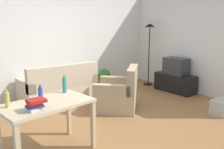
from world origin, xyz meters
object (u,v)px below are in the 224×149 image
torchiere_lamp (149,37)px  storage_box (223,107)px  tv_stand (175,83)px  potted_plant (104,77)px  desk (47,110)px  tv (176,66)px  armchair (119,94)px  bottle_tall (64,85)px  bottle_blue (40,94)px  bottle_squat (7,100)px  book_stack (35,104)px  couch (60,89)px

torchiere_lamp → storage_box: torchiere_lamp is taller
tv_stand → potted_plant: size_ratio=1.93×
torchiere_lamp → desk: torchiere_lamp is taller
tv_stand → tv: bearing=-90.0°
desk → torchiere_lamp: bearing=19.1°
desk → potted_plant: (2.69, 2.31, -0.32)m
desk → armchair: 2.15m
potted_plant → bottle_tall: (-2.27, -2.03, 0.55)m
storage_box → bottle_blue: 3.62m
bottle_squat → bottle_blue: size_ratio=1.08×
tv → book_stack: (-4.25, -1.09, 0.14)m
bottle_blue → bottle_tall: bottle_tall is taller
tv → bottle_tall: 3.65m
couch → storage_box: (2.25, -2.76, -0.16)m
potted_plant → bottle_tall: 3.10m
bottle_squat → bottle_tall: size_ratio=0.87×
tv_stand → armchair: armchair is taller
torchiere_lamp → storage_box: size_ratio=3.77×
bottle_squat → bottle_blue: bottle_squat is taller
book_stack → tv: bearing=14.4°
torchiere_lamp → storage_box: bearing=-102.9°
desk → tv: bearing=6.6°
couch → tv_stand: size_ratio=1.53×
tv_stand → armchair: bearing=92.2°
storage_box → bottle_tall: bottle_tall is taller
potted_plant → armchair: (-0.72, -1.51, -0.01)m
tv_stand → potted_plant: (-1.32, 1.43, 0.09)m
book_stack → couch: bearing=57.6°
desk → storage_box: size_ratio=2.63×
couch → armchair: size_ratio=1.37×
couch → storage_box: bearing=129.1°
armchair → storage_box: bearing=90.6°
tv → book_stack: 4.39m
couch → tv_stand: bearing=158.6°
book_stack → bottle_tall: bearing=36.7°
couch → tv: size_ratio=2.81×
potted_plant → torchiere_lamp: bearing=-18.8°
desk → bottle_blue: size_ratio=5.77×
desk → bottle_tall: 0.56m
tv_stand → couch: bearing=68.6°
bottle_tall → desk: bearing=-146.6°
torchiere_lamp → tv_stand: bearing=-90.0°
potted_plant → armchair: armchair is taller
torchiere_lamp → potted_plant: (-1.32, 0.45, -1.08)m
tv → bottle_squat: bearing=99.7°
storage_box → tv_stand: bearing=70.0°
bottle_squat → storage_box: bearing=-12.8°
tv_stand → desk: (-4.01, -0.88, 0.41)m
potted_plant → bottle_tall: size_ratio=2.09×
torchiere_lamp → storage_box: 2.98m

